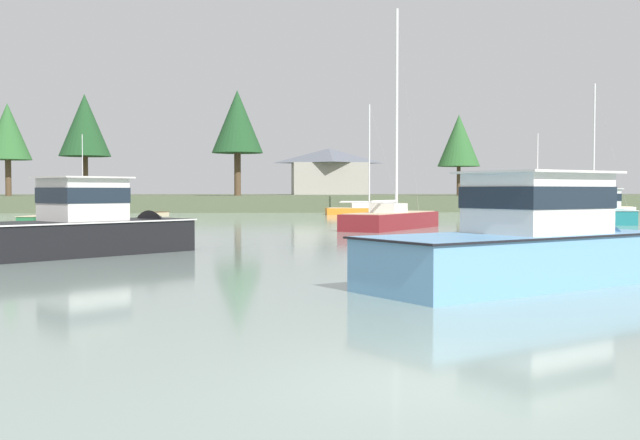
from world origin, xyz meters
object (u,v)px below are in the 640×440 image
Objects in this scene: dinghy_green at (34,219)px; mooring_buoy_orange at (126,230)px; cruiser_teal at (600,215)px; dinghy_sand at (157,214)px; sailboat_white at (586,214)px; cruiser_black at (103,237)px; sailboat_orange at (363,212)px; cruiser_skyblue at (543,258)px; sailboat_maroon at (391,224)px.

mooring_buoy_orange is (10.53, -17.74, -0.07)m from dinghy_green.
dinghy_green is (-44.90, 9.74, -0.51)m from cruiser_teal.
dinghy_sand is 42.38m from sailboat_white.
cruiser_teal is at bearing 38.07° from cruiser_black.
dinghy_green is 15.34m from dinghy_sand.
cruiser_teal is 27.10m from sailboat_orange.
sailboat_maroon reaches higher than cruiser_skyblue.
dinghy_sand is at bearing 94.65° from cruiser_black.
sailboat_maroon reaches higher than mooring_buoy_orange.
mooring_buoy_orange is at bearing 96.50° from cruiser_black.
sailboat_orange is 58.95m from cruiser_skyblue.
cruiser_skyblue is 24.47× the size of mooring_buoy_orange.
cruiser_skyblue is at bearing -92.37° from sailboat_maroon.
mooring_buoy_orange is at bearing 118.93° from cruiser_skyblue.
sailboat_orange is 1.17× the size of cruiser_skyblue.
sailboat_white reaches higher than cruiser_black.
sailboat_maroon is at bearing -136.83° from sailboat_white.
sailboat_orange is at bearing 0.21° from dinghy_sand.
cruiser_teal is 40.86m from cruiser_skyblue.
sailboat_maroon is (14.88, 18.17, -0.33)m from cruiser_black.
cruiser_black is (-32.39, -25.37, -0.00)m from cruiser_teal.
cruiser_skyblue is (-18.72, -36.32, 0.04)m from cruiser_teal.
sailboat_maroon is at bearing -157.66° from cruiser_teal.
cruiser_black reaches higher than cruiser_teal.
sailboat_white is 0.88× the size of sailboat_maroon.
cruiser_skyblue is at bearing -73.36° from dinghy_sand.
dinghy_sand is at bearing 55.80° from dinghy_green.
sailboat_white is (50.19, 4.45, 0.15)m from dinghy_green.
cruiser_black is 3.26× the size of dinghy_sand.
dinghy_sand is (-36.28, 22.43, -0.51)m from cruiser_teal.
dinghy_green reaches higher than mooring_buoy_orange.
cruiser_skyblue is at bearing -115.42° from sailboat_white.
sailboat_maroon reaches higher than sailboat_white.
sailboat_orange reaches higher than dinghy_green.
cruiser_skyblue is 0.76× the size of sailboat_white.
sailboat_white is (41.57, -8.24, 0.15)m from dinghy_sand.
cruiser_black is 17.52m from cruiser_skyblue.
sailboat_orange is 36.10m from mooring_buoy_orange.
sailboat_white reaches higher than mooring_buoy_orange.
dinghy_sand is at bearing 93.59° from mooring_buoy_orange.
cruiser_skyblue is at bearing -117.26° from cruiser_teal.
dinghy_sand is at bearing -179.79° from sailboat_orange.
sailboat_maroon is (18.77, -29.63, 0.18)m from dinghy_sand.
cruiser_teal reaches higher than cruiser_skyblue.
cruiser_skyblue is (13.68, -10.95, 0.04)m from cruiser_black.
mooring_buoy_orange is (-19.30, -30.50, -0.17)m from sailboat_orange.
cruiser_black is 0.69× the size of sailboat_white.
dinghy_green is 0.32× the size of sailboat_orange.
sailboat_orange reaches higher than cruiser_skyblue.
sailboat_white reaches higher than dinghy_sand.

